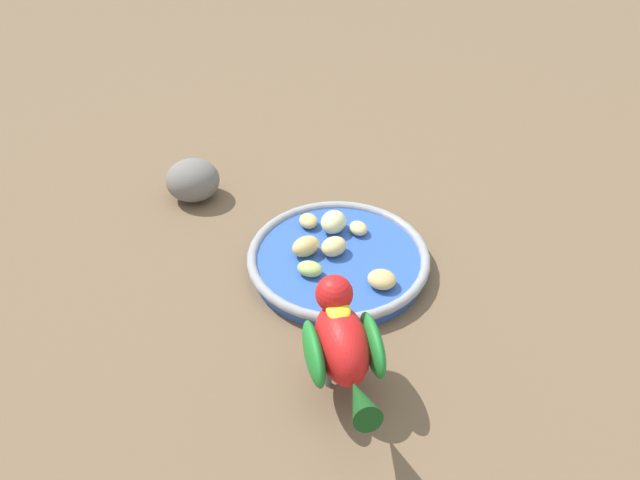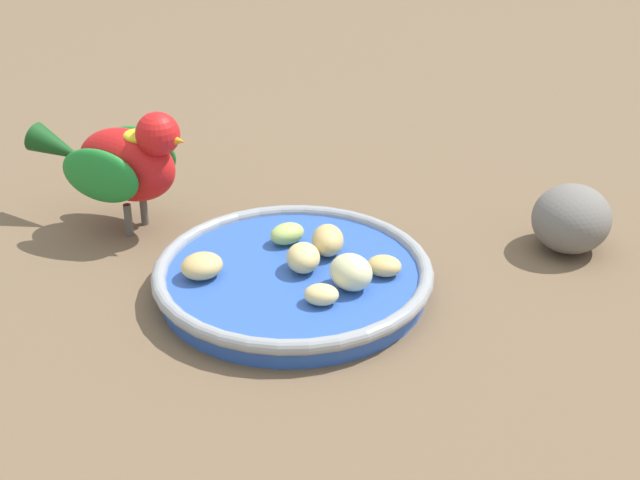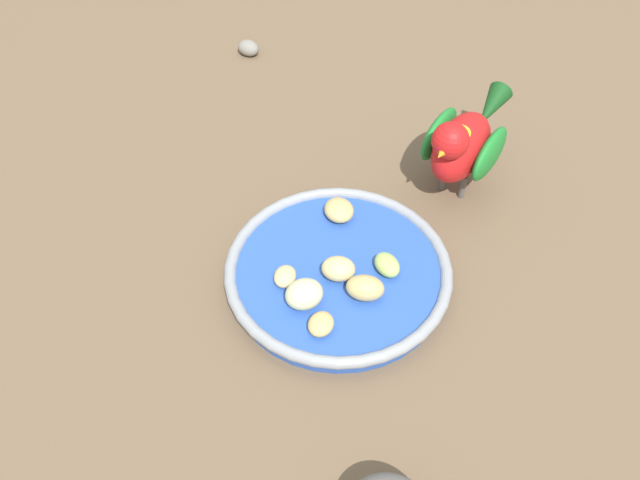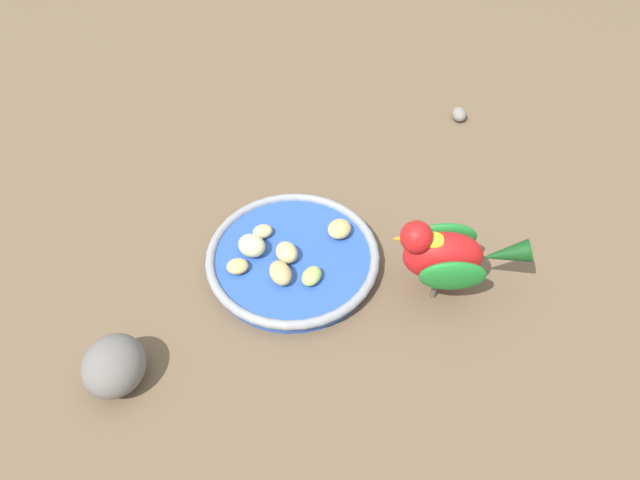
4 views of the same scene
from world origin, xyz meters
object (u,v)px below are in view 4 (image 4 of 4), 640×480
(feeding_bowl, at_px, (295,260))
(apple_piece_6, at_px, (339,229))
(pebble_0, at_px, (459,114))
(apple_piece_0, at_px, (280,273))
(rock_large, at_px, (114,366))
(apple_piece_5, at_px, (313,275))
(apple_piece_1, at_px, (263,231))
(apple_piece_4, at_px, (252,246))
(parrot, at_px, (446,254))
(apple_piece_2, at_px, (288,254))
(apple_piece_3, at_px, (237,266))

(feeding_bowl, distance_m, apple_piece_6, 0.07)
(feeding_bowl, xyz_separation_m, pebble_0, (0.13, -0.39, -0.00))
(apple_piece_0, height_order, rock_large, rock_large)
(rock_large, bearing_deg, apple_piece_5, -91.52)
(apple_piece_0, relative_size, apple_piece_1, 1.39)
(apple_piece_4, relative_size, rock_large, 0.49)
(apple_piece_4, height_order, parrot, parrot)
(parrot, bearing_deg, apple_piece_4, -10.54)
(apple_piece_5, bearing_deg, apple_piece_0, 57.24)
(apple_piece_1, distance_m, parrot, 0.24)
(apple_piece_4, distance_m, apple_piece_6, 0.12)
(rock_large, distance_m, pebble_0, 0.66)
(apple_piece_5, bearing_deg, apple_piece_2, 14.32)
(apple_piece_4, bearing_deg, pebble_0, -77.71)
(apple_piece_2, distance_m, apple_piece_3, 0.07)
(feeding_bowl, bearing_deg, apple_piece_5, -178.29)
(apple_piece_2, bearing_deg, rock_large, 98.81)
(apple_piece_1, relative_size, rock_large, 0.36)
(apple_piece_3, relative_size, apple_piece_6, 0.82)
(apple_piece_1, distance_m, apple_piece_4, 0.03)
(apple_piece_0, xyz_separation_m, apple_piece_5, (-0.02, -0.03, -0.00))
(apple_piece_2, xyz_separation_m, apple_piece_5, (-0.04, -0.01, -0.00))
(rock_large, bearing_deg, apple_piece_4, -70.54)
(apple_piece_2, bearing_deg, apple_piece_4, 43.18)
(apple_piece_0, height_order, apple_piece_5, apple_piece_0)
(rock_large, bearing_deg, apple_piece_1, -68.23)
(apple_piece_3, bearing_deg, pebble_0, -76.53)
(apple_piece_3, xyz_separation_m, pebble_0, (0.11, -0.46, -0.02))
(rock_large, bearing_deg, apple_piece_3, -72.33)
(feeding_bowl, xyz_separation_m, apple_piece_0, (-0.02, 0.03, 0.02))
(apple_piece_3, relative_size, parrot, 0.18)
(apple_piece_4, bearing_deg, rock_large, 109.46)
(apple_piece_6, bearing_deg, rock_large, 97.43)
(apple_piece_6, bearing_deg, apple_piece_5, 124.94)
(apple_piece_0, bearing_deg, parrot, -121.80)
(feeding_bowl, height_order, apple_piece_1, apple_piece_1)
(pebble_0, bearing_deg, apple_piece_6, 111.33)
(apple_piece_0, relative_size, rock_large, 0.49)
(apple_piece_0, xyz_separation_m, apple_piece_6, (0.03, -0.10, -0.00))
(apple_piece_2, height_order, apple_piece_5, apple_piece_2)
(apple_piece_0, bearing_deg, apple_piece_3, 44.19)
(pebble_0, bearing_deg, apple_piece_3, 103.47)
(apple_piece_4, relative_size, parrot, 0.24)
(apple_piece_5, height_order, parrot, parrot)
(pebble_0, bearing_deg, parrot, 134.91)
(apple_piece_0, bearing_deg, apple_piece_4, 10.12)
(apple_piece_1, relative_size, apple_piece_2, 0.79)
(apple_piece_2, bearing_deg, apple_piece_5, -165.68)
(apple_piece_3, height_order, apple_piece_5, apple_piece_5)
(feeding_bowl, height_order, apple_piece_2, apple_piece_2)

